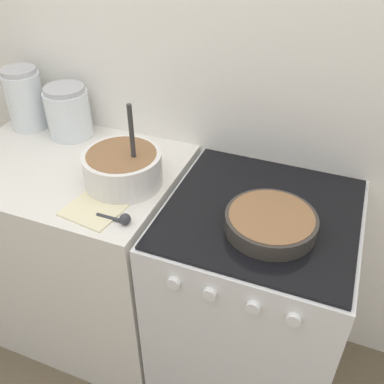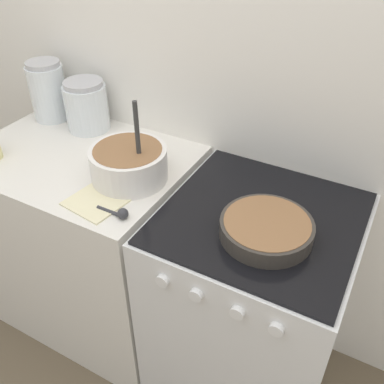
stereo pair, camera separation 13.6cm
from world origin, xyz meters
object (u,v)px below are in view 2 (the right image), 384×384
(mixing_bowl, at_px, (129,162))
(storage_jar_left, at_px, (49,95))
(storage_jar_middle, at_px, (87,109))
(stove, at_px, (250,308))
(baking_pan, at_px, (266,228))

(mixing_bowl, relative_size, storage_jar_left, 1.20)
(mixing_bowl, xyz_separation_m, storage_jar_middle, (-0.37, 0.23, 0.02))
(stove, height_order, storage_jar_left, storage_jar_left)
(stove, relative_size, storage_jar_left, 3.56)
(storage_jar_left, bearing_deg, baking_pan, -14.40)
(baking_pan, distance_m, storage_jar_middle, 0.94)
(stove, relative_size, storage_jar_middle, 4.32)
(storage_jar_left, bearing_deg, storage_jar_middle, 0.00)
(storage_jar_left, bearing_deg, stove, -10.84)
(stove, height_order, storage_jar_middle, storage_jar_middle)
(storage_jar_left, relative_size, storage_jar_middle, 1.21)
(baking_pan, height_order, storage_jar_left, storage_jar_left)
(baking_pan, bearing_deg, stove, 118.73)
(storage_jar_middle, bearing_deg, storage_jar_left, 180.00)
(baking_pan, height_order, storage_jar_middle, storage_jar_middle)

